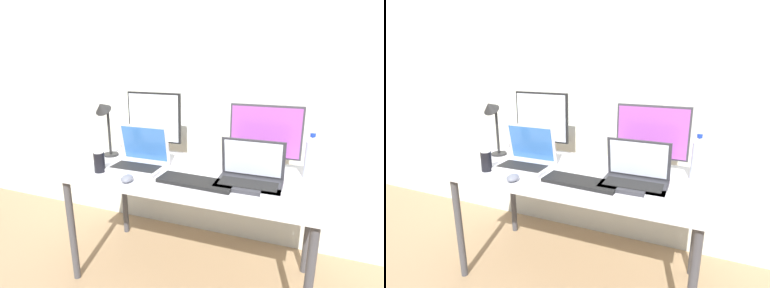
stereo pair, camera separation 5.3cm
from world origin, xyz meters
The scene contains 13 objects.
ground_plane centered at (0.00, 0.00, 0.00)m, with size 16.00×16.00×0.00m, color #9E7F5B.
wall_back centered at (0.00, 0.59, 1.30)m, with size 7.00×0.08×2.60m, color silver.
work_desk centered at (0.00, 0.00, 0.67)m, with size 1.53×0.72×0.74m.
monitor_left centered at (-0.38, 0.24, 0.98)m, with size 0.40×0.19×0.45m.
monitor_center centered at (0.40, 0.23, 0.95)m, with size 0.44×0.17×0.40m.
laptop_silver centered at (-0.34, -0.03, 0.80)m, with size 0.34×0.25×0.26m.
laptop_secondary centered at (0.36, -0.05, 0.80)m, with size 0.35×0.23×0.24m.
keyboard_main centered at (0.63, -0.19, 0.75)m, with size 0.38×0.15×0.02m, color #B2B2B7.
keyboard_aux centered at (0.08, -0.15, 0.75)m, with size 0.43×0.15×0.02m, color black.
mouse_by_keyboard centered at (-0.29, -0.27, 0.76)m, with size 0.07×0.09×0.04m, color slate.
water_bottle centered at (0.67, 0.15, 0.86)m, with size 0.06×0.06×0.27m.
soda_can_near_keyboard centered at (-0.53, -0.19, 0.80)m, with size 0.07×0.07×0.13m.
desk_lamp centered at (-0.67, 0.06, 1.02)m, with size 0.11×0.18×0.41m.
Camera 2 is at (0.66, -1.59, 1.41)m, focal length 28.00 mm.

